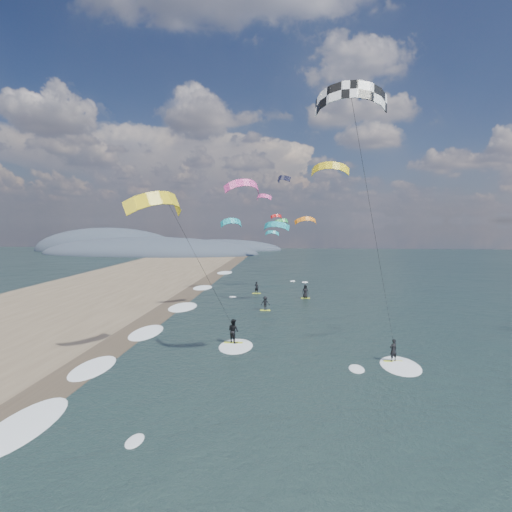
{
  "coord_description": "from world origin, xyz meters",
  "views": [
    {
      "loc": [
        1.85,
        -20.45,
        9.7
      ],
      "look_at": [
        -1.0,
        12.0,
        7.0
      ],
      "focal_mm": 30.0,
      "sensor_mm": 36.0,
      "label": 1
    }
  ],
  "objects": [
    {
      "name": "coastal_hills",
      "position": [
        -44.84,
        107.86,
        0.0
      ],
      "size": [
        80.0,
        41.0,
        15.0
      ],
      "color": "#3D4756",
      "rests_on": "ground"
    },
    {
      "name": "shoreline_surf",
      "position": [
        -10.8,
        14.75,
        0.0
      ],
      "size": [
        2.4,
        79.4,
        0.11
      ],
      "color": "white",
      "rests_on": "ground"
    },
    {
      "name": "far_kitesurfers",
      "position": [
        0.25,
        29.96,
        0.81
      ],
      "size": [
        7.49,
        11.42,
        1.7
      ],
      "color": "#DBF32A",
      "rests_on": "ground"
    },
    {
      "name": "ground",
      "position": [
        0.0,
        0.0,
        0.0
      ],
      "size": [
        260.0,
        260.0,
        0.0
      ],
      "primitive_type": "plane",
      "color": "black",
      "rests_on": "ground"
    },
    {
      "name": "kitesurfer_near_a",
      "position": [
        5.67,
        4.14,
        13.03
      ],
      "size": [
        7.6,
        8.46,
        17.45
      ],
      "color": "#DBF32A",
      "rests_on": "ground"
    },
    {
      "name": "kitesurfer_near_b",
      "position": [
        -5.26,
        8.12,
        8.0
      ],
      "size": [
        7.0,
        9.52,
        12.32
      ],
      "color": "#DBF32A",
      "rests_on": "ground"
    },
    {
      "name": "wet_sand_strip",
      "position": [
        -12.0,
        10.0,
        0.0
      ],
      "size": [
        3.0,
        240.0,
        0.0
      ],
      "primitive_type": "cube",
      "color": "#382D23",
      "rests_on": "ground"
    },
    {
      "name": "bg_kite_field",
      "position": [
        -0.51,
        52.12,
        11.7
      ],
      "size": [
        15.25,
        70.68,
        11.23
      ],
      "color": "teal",
      "rests_on": "ground"
    }
  ]
}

